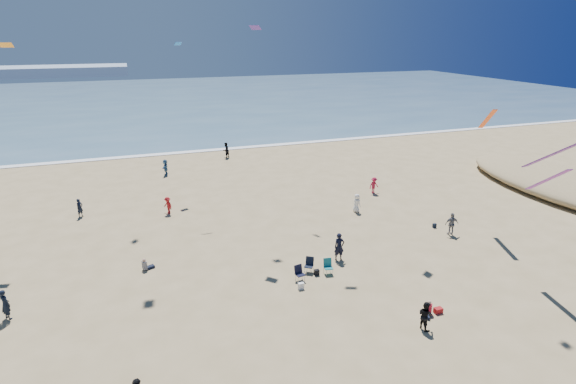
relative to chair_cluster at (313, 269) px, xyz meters
name	(u,v)px	position (x,y,z in m)	size (l,w,h in m)	color
ocean	(154,100)	(-4.68, 84.00, -0.47)	(220.00, 100.00, 0.06)	#476B84
surf_line	(178,153)	(-4.68, 34.00, -0.46)	(220.00, 1.20, 0.08)	white
standing_flyers	(245,208)	(-1.72, 10.56, 0.34)	(31.21, 38.61, 1.94)	black
seated_group	(346,361)	(-1.69, -8.22, -0.08)	(15.46, 22.48, 0.84)	silver
chair_cluster	(313,269)	(0.00, 0.00, 0.00)	(2.69, 1.56, 1.00)	black
white_tote	(301,286)	(-1.24, -1.22, -0.30)	(0.35, 0.20, 0.40)	white
black_backpack	(317,272)	(0.28, -0.02, -0.31)	(0.30, 0.22, 0.38)	black
cooler	(438,310)	(5.04, -5.98, -0.35)	(0.45, 0.30, 0.30)	maroon
navy_bag	(434,226)	(11.91, 3.73, -0.33)	(0.28, 0.18, 0.34)	black
kites_aloft	(373,42)	(4.75, 2.54, 13.51)	(34.71, 37.00, 25.18)	orange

